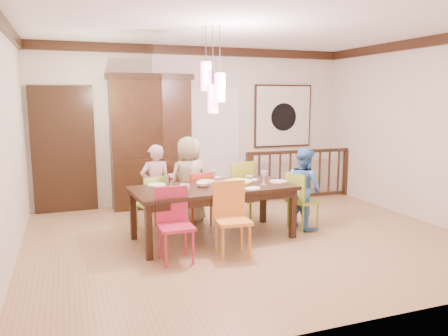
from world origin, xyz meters
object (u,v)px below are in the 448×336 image
object	(u,v)px
chair_end_right	(303,196)
person_end_right	(304,188)
dining_table	(213,192)
china_hutch	(151,141)
person_far_left	(156,186)
person_far_mid	(189,180)
balustrade	(300,173)
chair_far_left	(150,199)

from	to	relation	value
chair_end_right	person_end_right	distance (m)	0.13
dining_table	china_hutch	distance (m)	2.25
person_far_left	person_far_mid	size ratio (longest dim) A/B	0.93
balustrade	person_far_left	distance (m)	3.19
chair_end_right	person_far_mid	world-z (taller)	person_far_mid
chair_far_left	person_far_mid	distance (m)	0.73
balustrade	person_end_right	bearing A→B (deg)	-117.68
person_far_left	person_end_right	world-z (taller)	person_far_left
chair_far_left	dining_table	bearing A→B (deg)	120.27
chair_end_right	china_hutch	bearing A→B (deg)	26.97
person_end_right	balustrade	bearing A→B (deg)	-39.99
chair_far_left	balustrade	xyz separation A→B (m)	(3.16, 1.11, 0.02)
chair_end_right	person_far_left	size ratio (longest dim) A/B	0.67
balustrade	dining_table	bearing A→B (deg)	-142.67
dining_table	person_end_right	bearing A→B (deg)	-2.90
chair_end_right	person_end_right	bearing A→B (deg)	-62.42
person_far_mid	china_hutch	bearing A→B (deg)	-84.55
chair_end_right	person_far_mid	bearing A→B (deg)	45.28
china_hutch	person_far_mid	distance (m)	1.38
china_hutch	person_far_mid	xyz separation A→B (m)	(0.36, -1.23, -0.51)
dining_table	china_hutch	size ratio (longest dim) A/B	0.97
chair_far_left	china_hutch	world-z (taller)	china_hutch
dining_table	balustrade	world-z (taller)	balustrade
balustrade	china_hutch	bearing A→B (deg)	173.64
chair_far_left	china_hutch	size ratio (longest dim) A/B	0.35
chair_far_left	chair_end_right	bearing A→B (deg)	145.63
chair_far_left	person_end_right	world-z (taller)	person_end_right
dining_table	chair_far_left	distance (m)	1.04
chair_far_left	person_far_mid	world-z (taller)	person_far_mid
person_end_right	chair_end_right	bearing A→B (deg)	120.93
chair_far_left	china_hutch	xyz separation A→B (m)	(0.30, 1.46, 0.71)
chair_far_left	china_hutch	bearing A→B (deg)	-119.61
chair_far_left	balustrade	distance (m)	3.35
chair_far_left	person_far_mid	bearing A→B (deg)	-178.87
balustrade	person_far_left	world-z (taller)	person_far_left
dining_table	chair_far_left	size ratio (longest dim) A/B	2.75
person_end_right	china_hutch	bearing A→B (deg)	30.52
chair_end_right	balustrade	world-z (taller)	balustrade
person_far_mid	person_far_left	bearing A→B (deg)	-4.85
balustrade	person_end_right	distance (m)	2.00
balustrade	chair_end_right	bearing A→B (deg)	-117.77
dining_table	china_hutch	world-z (taller)	china_hutch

